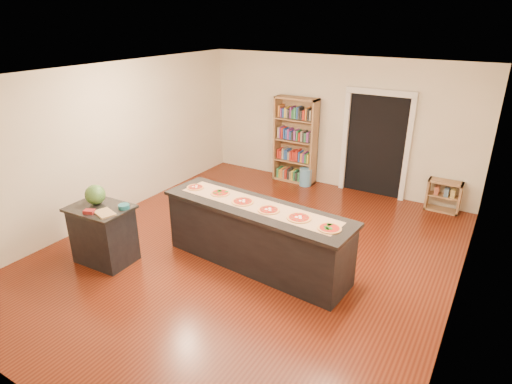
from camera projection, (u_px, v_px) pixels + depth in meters
The scene contains 18 objects.
room at pixel (249, 172), 6.35m from camera, with size 6.00×7.00×2.80m.
doorway at pixel (376, 139), 8.73m from camera, with size 1.40×0.09×2.21m.
kitchen_island at pixel (256, 236), 6.40m from camera, with size 2.99×0.81×0.99m.
side_counter at pixel (104, 234), 6.53m from camera, with size 0.92×0.68×0.91m.
bookshelf at pixel (295, 141), 9.51m from camera, with size 0.96×0.34×1.91m, color #A0774D.
low_shelf at pixel (443, 196), 8.27m from camera, with size 0.62×0.27×0.62m, color #A0774D.
waste_bin at pixel (306, 177), 9.54m from camera, with size 0.27×0.27×0.40m, color #5897C5.
kraft_paper at pixel (257, 205), 6.23m from camera, with size 2.60×0.47×0.00m, color tan.
watermelon at pixel (95, 195), 6.40m from camera, with size 0.30×0.30×0.30m, color #144214.
cutting_board at pixel (105, 213), 6.14m from camera, with size 0.33×0.22×0.02m, color tan.
package_red at pixel (89, 212), 6.15m from camera, with size 0.15×0.10×0.05m, color maroon.
package_teal at pixel (124, 207), 6.30m from camera, with size 0.17×0.17×0.06m, color #195966.
pizza_a at pixel (195, 187), 6.85m from camera, with size 0.29×0.29×0.02m.
pizza_b at pixel (220, 193), 6.63m from camera, with size 0.29×0.29×0.02m.
pizza_c at pixel (243, 201), 6.33m from camera, with size 0.32×0.32×0.02m.
pizza_d at pixel (269, 210), 6.06m from camera, with size 0.31×0.31×0.02m.
pizza_e at pixel (299, 218), 5.83m from camera, with size 0.34×0.34×0.02m.
pizza_f at pixel (330, 228), 5.54m from camera, with size 0.32×0.32×0.02m.
Camera 1 is at (3.18, -5.06, 3.58)m, focal length 30.00 mm.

